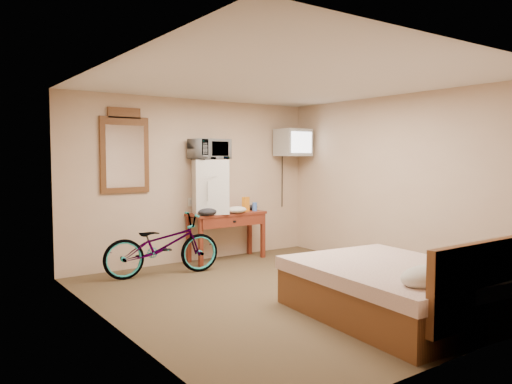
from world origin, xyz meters
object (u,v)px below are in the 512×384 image
(blue_cup, at_px, (255,207))
(wall_mirror, at_px, (125,152))
(crt_television, at_px, (293,143))
(microwave, at_px, (209,149))
(bicycle, at_px, (162,245))
(desk, at_px, (228,221))
(bed, at_px, (398,289))
(mini_fridge, at_px, (210,187))

(blue_cup, xyz_separation_m, wall_mirror, (-2.03, 0.30, 0.87))
(crt_television, distance_m, wall_mirror, 2.88)
(microwave, relative_size, wall_mirror, 0.47)
(blue_cup, distance_m, bicycle, 1.83)
(desk, height_order, crt_television, crt_television)
(blue_cup, height_order, bed, bed)
(crt_television, relative_size, wall_mirror, 0.50)
(blue_cup, relative_size, crt_television, 0.23)
(desk, distance_m, wall_mirror, 1.89)
(wall_mirror, distance_m, bicycle, 1.44)
(desk, relative_size, blue_cup, 9.17)
(microwave, bearing_deg, blue_cup, -15.76)
(blue_cup, bearing_deg, desk, 176.71)
(desk, bearing_deg, bed, -91.91)
(crt_television, xyz_separation_m, bicycle, (-2.59, -0.36, -1.44))
(crt_television, bearing_deg, bed, -112.96)
(microwave, bearing_deg, mini_fridge, -132.79)
(desk, bearing_deg, blue_cup, -3.29)
(mini_fridge, relative_size, bed, 0.38)
(blue_cup, height_order, crt_television, crt_television)
(mini_fridge, bearing_deg, bicycle, -157.52)
(wall_mirror, bearing_deg, blue_cup, -8.34)
(bicycle, distance_m, bed, 3.25)
(desk, xyz_separation_m, bed, (-0.11, -3.38, -0.32))
(desk, height_order, mini_fridge, mini_fridge)
(microwave, distance_m, crt_television, 1.62)
(mini_fridge, xyz_separation_m, bicycle, (-0.98, -0.41, -0.74))
(mini_fridge, xyz_separation_m, crt_television, (1.61, -0.05, 0.70))
(blue_cup, bearing_deg, crt_television, 3.17)
(wall_mirror, bearing_deg, microwave, -9.35)
(wall_mirror, distance_m, bed, 4.16)
(mini_fridge, bearing_deg, desk, -12.42)
(microwave, bearing_deg, bicycle, -166.59)
(desk, distance_m, bicycle, 1.33)
(microwave, xyz_separation_m, crt_television, (1.61, -0.05, 0.13))
(bicycle, bearing_deg, crt_television, -73.28)
(mini_fridge, bearing_deg, crt_television, -1.60)
(desk, relative_size, mini_fridge, 1.50)
(bed, bearing_deg, mini_fridge, 92.86)
(bed, bearing_deg, crt_television, 67.04)
(microwave, relative_size, blue_cup, 4.19)
(wall_mirror, height_order, bicycle, wall_mirror)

